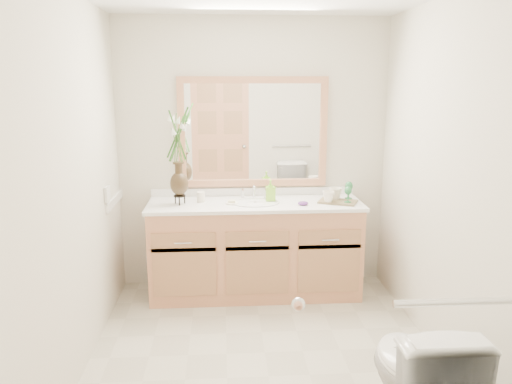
{
  "coord_description": "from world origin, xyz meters",
  "views": [
    {
      "loc": [
        -0.27,
        -3.14,
        1.86
      ],
      "look_at": [
        -0.02,
        0.65,
        1.0
      ],
      "focal_mm": 35.0,
      "sensor_mm": 36.0,
      "label": 1
    }
  ],
  "objects": [
    {
      "name": "sink",
      "position": [
        0.0,
        1.0,
        0.78
      ],
      "size": [
        0.38,
        0.34,
        0.23
      ],
      "color": "white",
      "rests_on": "counter"
    },
    {
      "name": "tumbler",
      "position": [
        -0.46,
        1.07,
        0.87
      ],
      "size": [
        0.07,
        0.07,
        0.09
      ],
      "primitive_type": "cylinder",
      "color": "white",
      "rests_on": "counter"
    },
    {
      "name": "purple_dish",
      "position": [
        0.4,
        0.89,
        0.85
      ],
      "size": [
        0.11,
        0.1,
        0.03
      ],
      "primitive_type": "ellipsoid",
      "rotation": [
        0.0,
        0.0,
        0.35
      ],
      "color": "#562571",
      "rests_on": "counter"
    },
    {
      "name": "tray",
      "position": [
        0.71,
        0.96,
        0.84
      ],
      "size": [
        0.37,
        0.32,
        0.02
      ],
      "primitive_type": "cube",
      "rotation": [
        0.0,
        0.0,
        -0.42
      ],
      "color": "brown",
      "rests_on": "counter"
    },
    {
      "name": "wall_back",
      "position": [
        0.0,
        1.3,
        1.2
      ],
      "size": [
        2.4,
        0.02,
        2.4
      ],
      "primitive_type": "cube",
      "color": "beige",
      "rests_on": "floor"
    },
    {
      "name": "mug_left",
      "position": [
        0.62,
        0.93,
        0.9
      ],
      "size": [
        0.11,
        0.11,
        0.1
      ],
      "primitive_type": "imported",
      "rotation": [
        0.0,
        0.0,
        -0.18
      ],
      "color": "white",
      "rests_on": "tray"
    },
    {
      "name": "switch_plate",
      "position": [
        -1.19,
        0.76,
        0.98
      ],
      "size": [
        0.02,
        0.12,
        0.12
      ],
      "primitive_type": "cube",
      "color": "white",
      "rests_on": "wall_left"
    },
    {
      "name": "floor",
      "position": [
        0.0,
        0.0,
        0.0
      ],
      "size": [
        2.6,
        2.6,
        0.0
      ],
      "primitive_type": "plane",
      "color": "beige",
      "rests_on": "ground"
    },
    {
      "name": "vanity",
      "position": [
        0.0,
        1.01,
        0.4
      ],
      "size": [
        1.8,
        0.55,
        0.8
      ],
      "color": "tan",
      "rests_on": "floor"
    },
    {
      "name": "wall_right",
      "position": [
        1.2,
        0.0,
        1.2
      ],
      "size": [
        0.02,
        2.6,
        2.4
      ],
      "primitive_type": "cube",
      "color": "beige",
      "rests_on": "floor"
    },
    {
      "name": "toilet",
      "position": [
        0.7,
        -0.92,
        0.37
      ],
      "size": [
        0.42,
        0.75,
        0.74
      ],
      "primitive_type": "imported",
      "rotation": [
        0.0,
        0.0,
        3.14
      ],
      "color": "white",
      "rests_on": "floor"
    },
    {
      "name": "goblet_front",
      "position": [
        0.78,
        0.91,
        0.94
      ],
      "size": [
        0.06,
        0.06,
        0.14
      ],
      "color": "#27753D",
      "rests_on": "tray"
    },
    {
      "name": "counter",
      "position": [
        0.0,
        1.01,
        0.82
      ],
      "size": [
        1.84,
        0.57,
        0.03
      ],
      "primitive_type": "cube",
      "color": "white",
      "rests_on": "vanity"
    },
    {
      "name": "wall_left",
      "position": [
        -1.2,
        0.0,
        1.2
      ],
      "size": [
        0.02,
        2.6,
        2.4
      ],
      "primitive_type": "cube",
      "color": "beige",
      "rests_on": "floor"
    },
    {
      "name": "door",
      "position": [
        -0.3,
        -1.29,
        1.0
      ],
      "size": [
        0.8,
        0.03,
        2.0
      ],
      "primitive_type": "cube",
      "color": "tan",
      "rests_on": "floor"
    },
    {
      "name": "mirror",
      "position": [
        0.0,
        1.28,
        1.41
      ],
      "size": [
        1.32,
        0.04,
        0.97
      ],
      "color": "white",
      "rests_on": "wall_back"
    },
    {
      "name": "soap_dish",
      "position": [
        -0.2,
        0.97,
        0.84
      ],
      "size": [
        0.1,
        0.1,
        0.03
      ],
      "color": "white",
      "rests_on": "counter"
    },
    {
      "name": "flower_vase",
      "position": [
        -0.64,
        1.0,
        1.33
      ],
      "size": [
        0.18,
        0.18,
        0.74
      ],
      "rotation": [
        0.0,
        0.0,
        -0.27
      ],
      "color": "black",
      "rests_on": "counter"
    },
    {
      "name": "soap_bottle",
      "position": [
        0.14,
        1.08,
        0.91
      ],
      "size": [
        0.08,
        0.08,
        0.17
      ],
      "primitive_type": "imported",
      "rotation": [
        0.0,
        0.0,
        0.01
      ],
      "color": "#8BDA33",
      "rests_on": "counter"
    },
    {
      "name": "grab_bar",
      "position": [
        0.7,
        -1.27,
        0.95
      ],
      "size": [
        0.55,
        0.03,
        0.03
      ],
      "primitive_type": "cylinder",
      "rotation": [
        0.0,
        1.57,
        0.0
      ],
      "color": "silver",
      "rests_on": "wall_front"
    },
    {
      "name": "goblet_back",
      "position": [
        0.82,
        1.04,
        0.95
      ],
      "size": [
        0.07,
        0.07,
        0.15
      ],
      "color": "#27753D",
      "rests_on": "tray"
    },
    {
      "name": "wall_front",
      "position": [
        0.0,
        -1.3,
        1.2
      ],
      "size": [
        2.4,
        0.02,
        2.4
      ],
      "primitive_type": "cube",
      "color": "beige",
      "rests_on": "floor"
    },
    {
      "name": "mug_right",
      "position": [
        0.7,
        1.02,
        0.9
      ],
      "size": [
        0.14,
        0.14,
        0.11
      ],
      "primitive_type": "imported",
      "rotation": [
        0.0,
        0.0,
        0.51
      ],
      "color": "white",
      "rests_on": "tray"
    }
  ]
}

